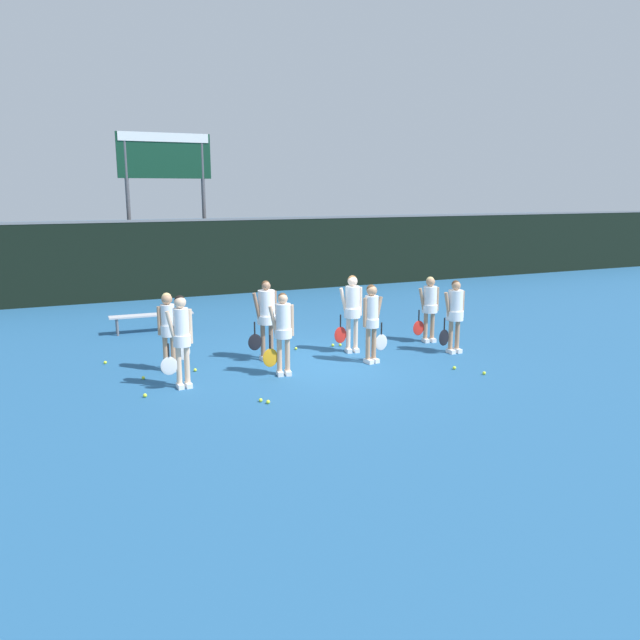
{
  "coord_description": "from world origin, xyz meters",
  "views": [
    {
      "loc": [
        -5.26,
        -11.91,
        3.64
      ],
      "look_at": [
        -0.01,
        0.01,
        0.92
      ],
      "focal_mm": 35.0,
      "sensor_mm": 36.0,
      "label": 1
    }
  ],
  "objects": [
    {
      "name": "tennis_ball_6",
      "position": [
        1.79,
        1.2,
        0.03
      ],
      "size": [
        0.07,
        0.07,
        0.07
      ],
      "primitive_type": "sphere",
      "color": "#CCE033",
      "rests_on": "ground_plane"
    },
    {
      "name": "player_6",
      "position": [
        0.99,
        0.48,
        1.05
      ],
      "size": [
        0.66,
        0.37,
        1.77
      ],
      "rotation": [
        0.0,
        0.0,
        -0.16
      ],
      "color": "beige",
      "rests_on": "ground_plane"
    },
    {
      "name": "tennis_ball_5",
      "position": [
        -4.29,
        1.68,
        0.03
      ],
      "size": [
        0.07,
        0.07,
        0.07
      ],
      "primitive_type": "sphere",
      "color": "#CCE033",
      "rests_on": "ground_plane"
    },
    {
      "name": "player_5",
      "position": [
        -1.0,
        0.64,
        1.04
      ],
      "size": [
        0.69,
        0.41,
        1.74
      ],
      "rotation": [
        0.0,
        0.0,
        0.13
      ],
      "color": "#8C664C",
      "rests_on": "ground_plane"
    },
    {
      "name": "tennis_ball_7",
      "position": [
        -3.71,
        0.22,
        0.03
      ],
      "size": [
        0.07,
        0.07,
        0.07
      ],
      "primitive_type": "sphere",
      "color": "#CCE033",
      "rests_on": "ground_plane"
    },
    {
      "name": "tennis_ball_3",
      "position": [
        2.29,
        -1.67,
        0.04
      ],
      "size": [
        0.07,
        0.07,
        0.07
      ],
      "primitive_type": "sphere",
      "color": "#CCE033",
      "rests_on": "ground_plane"
    },
    {
      "name": "fence_windscreen",
      "position": [
        0.0,
        9.5,
        1.35
      ],
      "size": [
        60.0,
        0.08,
        2.68
      ],
      "color": "black",
      "rests_on": "ground_plane"
    },
    {
      "name": "tennis_ball_2",
      "position": [
        -3.84,
        -0.9,
        0.04
      ],
      "size": [
        0.07,
        0.07,
        0.07
      ],
      "primitive_type": "sphere",
      "color": "#CCE033",
      "rests_on": "ground_plane"
    },
    {
      "name": "scoreboard",
      "position": [
        -1.19,
        10.73,
        4.3
      ],
      "size": [
        3.21,
        0.15,
        5.58
      ],
      "color": "#515156",
      "rests_on": "ground_plane"
    },
    {
      "name": "player_2",
      "position": [
        0.97,
        -0.5,
        1.0
      ],
      "size": [
        0.62,
        0.33,
        1.69
      ],
      "rotation": [
        0.0,
        0.0,
        0.15
      ],
      "color": "tan",
      "rests_on": "ground_plane"
    },
    {
      "name": "tennis_ball_9",
      "position": [
        0.98,
        1.05,
        0.03
      ],
      "size": [
        0.07,
        0.07,
        0.07
      ],
      "primitive_type": "sphere",
      "color": "#CCE033",
      "rests_on": "ground_plane"
    },
    {
      "name": "player_1",
      "position": [
        -1.08,
        -0.6,
        0.97
      ],
      "size": [
        0.64,
        0.35,
        1.67
      ],
      "rotation": [
        0.0,
        0.0,
        -0.16
      ],
      "color": "tan",
      "rests_on": "ground_plane"
    },
    {
      "name": "player_0",
      "position": [
        -3.09,
        -0.6,
        1.03
      ],
      "size": [
        0.63,
        0.32,
        1.75
      ],
      "rotation": [
        0.0,
        0.0,
        0.04
      ],
      "color": "beige",
      "rests_on": "ground_plane"
    },
    {
      "name": "player_7",
      "position": [
        3.15,
        0.6,
        0.94
      ],
      "size": [
        0.67,
        0.38,
        1.6
      ],
      "rotation": [
        0.0,
        0.0,
        -0.15
      ],
      "color": "tan",
      "rests_on": "ground_plane"
    },
    {
      "name": "player_4",
      "position": [
        -3.1,
        0.62,
        0.95
      ],
      "size": [
        0.63,
        0.32,
        1.62
      ],
      "rotation": [
        0.0,
        0.0,
        -0.03
      ],
      "color": "tan",
      "rests_on": "ground_plane"
    },
    {
      "name": "tennis_ball_4",
      "position": [
        2.62,
        -2.22,
        0.03
      ],
      "size": [
        0.07,
        0.07,
        0.07
      ],
      "primitive_type": "sphere",
      "color": "#CCE033",
      "rests_on": "ground_plane"
    },
    {
      "name": "tennis_ball_1",
      "position": [
        -2.02,
        -1.97,
        0.03
      ],
      "size": [
        0.07,
        0.07,
        0.07
      ],
      "primitive_type": "sphere",
      "color": "#CCE033",
      "rests_on": "ground_plane"
    },
    {
      "name": "ground_plane",
      "position": [
        0.0,
        0.0,
        0.0
      ],
      "size": [
        140.0,
        140.0,
        0.0
      ],
      "primitive_type": "plane",
      "color": "#235684"
    },
    {
      "name": "player_3",
      "position": [
        3.09,
        -0.52,
        0.98
      ],
      "size": [
        0.65,
        0.38,
        1.66
      ],
      "rotation": [
        0.0,
        0.0,
        -0.0
      ],
      "color": "tan",
      "rests_on": "ground_plane"
    },
    {
      "name": "tennis_ball_10",
      "position": [
        -1.93,
        -2.12,
        0.03
      ],
      "size": [
        0.07,
        0.07,
        0.07
      ],
      "primitive_type": "sphere",
      "color": "#CCE033",
      "rests_on": "ground_plane"
    },
    {
      "name": "tennis_ball_0",
      "position": [
        -0.11,
        1.16,
        0.03
      ],
      "size": [
        0.06,
        0.06,
        0.06
      ],
      "primitive_type": "sphere",
      "color": "#CCE033",
      "rests_on": "ground_plane"
    },
    {
      "name": "tennis_ball_8",
      "position": [
        0.8,
        1.09,
        0.04
      ],
      "size": [
        0.07,
        0.07,
        0.07
      ],
      "primitive_type": "sphere",
      "color": "#CCE033",
      "rests_on": "ground_plane"
    },
    {
      "name": "tennis_ball_11",
      "position": [
        -2.65,
        0.35,
        0.03
      ],
      "size": [
        0.07,
        0.07,
        0.07
      ],
      "primitive_type": "sphere",
      "color": "#CCE033",
      "rests_on": "ground_plane"
    },
    {
      "name": "bench_courtside",
      "position": [
        -2.87,
        4.41,
        0.42
      ],
      "size": [
        2.14,
        0.44,
        0.48
      ],
      "rotation": [
        0.0,
        0.0,
        -0.04
      ],
      "color": "#B2B2B7",
      "rests_on": "ground_plane"
    }
  ]
}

